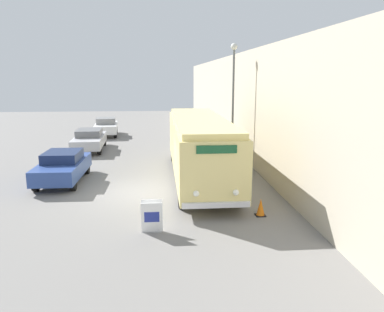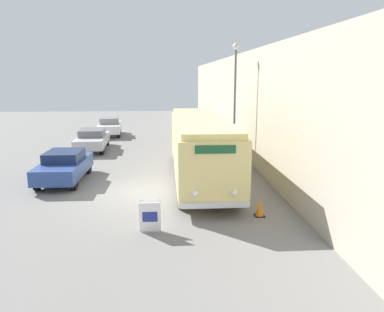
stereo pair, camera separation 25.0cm
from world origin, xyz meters
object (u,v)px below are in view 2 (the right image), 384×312
object	(u,v)px
vintage_bus	(200,145)
sign_board	(150,217)
parked_car_near	(64,166)
parked_car_mid	(92,139)
traffic_cone	(260,208)
parked_car_far	(110,126)
streetlamp	(235,88)

from	to	relation	value
vintage_bus	sign_board	xyz separation A→B (m)	(-2.22, -6.33, -1.21)
parked_car_near	parked_car_mid	size ratio (longest dim) A/B	0.91
parked_car_near	traffic_cone	bearing A→B (deg)	-31.69
parked_car_far	traffic_cone	xyz separation A→B (m)	(8.15, -19.66, -0.48)
parked_car_far	streetlamp	bearing A→B (deg)	-58.55
sign_board	traffic_cone	bearing A→B (deg)	15.97
vintage_bus	parked_car_mid	distance (m)	10.49
streetlamp	parked_car_mid	world-z (taller)	streetlamp
vintage_bus	parked_car_far	xyz separation A→B (m)	(-6.46, 14.45, -0.92)
streetlamp	parked_car_mid	bearing A→B (deg)	149.70
vintage_bus	sign_board	bearing A→B (deg)	-109.34
streetlamp	traffic_cone	distance (m)	8.97
sign_board	parked_car_far	bearing A→B (deg)	101.54
vintage_bus	parked_car_far	distance (m)	15.86
parked_car_mid	traffic_cone	bearing A→B (deg)	-60.18
vintage_bus	streetlamp	bearing A→B (deg)	52.21
sign_board	traffic_cone	xyz separation A→B (m)	(3.91, 1.12, -0.19)
traffic_cone	parked_car_far	bearing A→B (deg)	112.53
streetlamp	traffic_cone	xyz separation A→B (m)	(-0.48, -8.01, -4.02)
parked_car_mid	parked_car_far	bearing A→B (deg)	84.98
streetlamp	traffic_cone	size ratio (longest dim) A/B	10.47
sign_board	parked_car_near	size ratio (longest dim) A/B	0.24
streetlamp	parked_car_mid	xyz separation A→B (m)	(-8.90, 5.20, -3.58)
parked_car_mid	traffic_cone	distance (m)	15.67
vintage_bus	traffic_cone	xyz separation A→B (m)	(1.69, -5.21, -1.40)
parked_car_near	parked_car_far	bearing A→B (deg)	90.39
sign_board	parked_car_near	world-z (taller)	parked_car_near
vintage_bus	sign_board	size ratio (longest dim) A/B	10.61
sign_board	parked_car_near	xyz separation A→B (m)	(-4.36, 6.39, 0.25)
sign_board	streetlamp	world-z (taller)	streetlamp
streetlamp	parked_car_near	size ratio (longest dim) A/B	1.53
sign_board	parked_car_near	distance (m)	7.74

